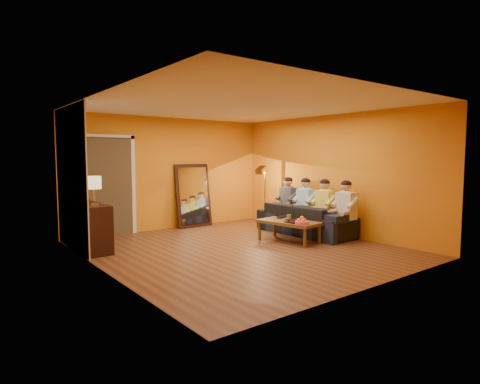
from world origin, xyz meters
TOP-DOWN VIEW (x-y plane):
  - room_shell at (0.00, 0.37)m, footprint 5.00×5.50m
  - white_accent at (-2.48, 1.75)m, footprint 0.02×1.90m
  - doorway_recess at (-1.50, 2.83)m, footprint 1.06×0.30m
  - door_jamb_left at (-2.07, 2.71)m, footprint 0.08×0.06m
  - door_jamb_right at (-0.93, 2.71)m, footprint 0.08×0.06m
  - door_header at (-1.50, 2.71)m, footprint 1.22×0.06m
  - mirror_frame at (0.55, 2.63)m, footprint 0.92×0.27m
  - mirror_glass at (0.55, 2.59)m, footprint 0.78×0.21m
  - sideboard at (-2.24, 1.55)m, footprint 0.44×1.18m
  - table_lamp at (-2.24, 1.25)m, footprint 0.24×0.24m
  - sofa at (2.00, 0.31)m, footprint 2.25×0.88m
  - coffee_table at (1.14, -0.06)m, footprint 0.81×1.31m
  - floor_lamp at (1.89, 1.53)m, footprint 0.37×0.33m
  - dog at (1.79, 0.19)m, footprint 0.50×0.63m
  - person_far_left at (2.13, -0.69)m, footprint 0.70×0.44m
  - person_mid_left at (2.13, -0.14)m, footprint 0.70×0.44m
  - person_mid_right at (2.13, 0.41)m, footprint 0.70×0.44m
  - person_far_right at (2.13, 0.96)m, footprint 0.70×0.44m
  - fruit_bowl at (1.04, -0.51)m, footprint 0.26×0.26m
  - wine_bottle at (1.19, -0.11)m, footprint 0.07×0.07m
  - tumbler at (1.26, 0.06)m, footprint 0.12×0.12m
  - laptop at (1.32, 0.29)m, footprint 0.40×0.34m
  - book_lower at (0.96, -0.26)m, footprint 0.26×0.29m
  - book_mid at (0.97, -0.25)m, footprint 0.27×0.30m
  - book_upper at (0.96, -0.27)m, footprint 0.20×0.25m
  - vase at (-2.24, 1.80)m, footprint 0.17×0.17m
  - flowers at (-2.24, 1.80)m, footprint 0.17×0.17m

SIDE VIEW (x-z plane):
  - coffee_table at x=1.14m, z-range 0.00..0.42m
  - dog at x=1.79m, z-range 0.00..0.65m
  - sofa at x=2.00m, z-range 0.00..0.66m
  - sideboard at x=-2.24m, z-range 0.00..0.85m
  - book_lower at x=0.96m, z-range 0.42..0.44m
  - laptop at x=1.32m, z-range 0.42..0.45m
  - book_mid at x=0.97m, z-range 0.44..0.46m
  - tumbler at x=1.26m, z-range 0.42..0.52m
  - book_upper at x=0.96m, z-range 0.46..0.48m
  - fruit_bowl at x=1.04m, z-range 0.42..0.58m
  - wine_bottle at x=1.19m, z-range 0.42..0.73m
  - person_far_left at x=2.13m, z-range 0.00..1.22m
  - person_mid_left at x=2.13m, z-range 0.00..1.22m
  - person_mid_right at x=2.13m, z-range 0.00..1.22m
  - person_far_right at x=2.13m, z-range 0.00..1.22m
  - floor_lamp at x=1.89m, z-range 0.00..1.44m
  - mirror_frame at x=0.55m, z-range 0.00..1.52m
  - mirror_glass at x=0.55m, z-range 0.09..1.43m
  - vase at x=-2.24m, z-range 0.85..1.03m
  - doorway_recess at x=-1.50m, z-range 0.00..2.10m
  - door_jamb_left at x=-2.07m, z-range -0.05..2.15m
  - door_jamb_right at x=-0.93m, z-range -0.05..2.15m
  - table_lamp at x=-2.24m, z-range 0.85..1.36m
  - flowers at x=-2.24m, z-range 0.97..1.45m
  - room_shell at x=0.00m, z-range 0.00..2.60m
  - white_accent at x=-2.48m, z-range 0.01..2.59m
  - door_header at x=-1.50m, z-range 2.08..2.16m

